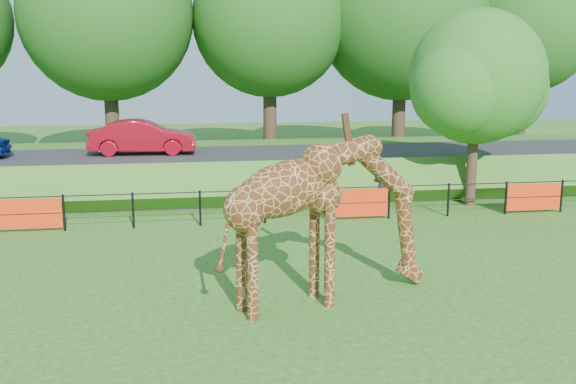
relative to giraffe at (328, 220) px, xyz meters
name	(u,v)px	position (x,y,z in m)	size (l,w,h in m)	color
ground	(317,322)	(-0.46, -1.11, -1.72)	(90.00, 90.00, 0.00)	#2B5D17
giraffe	(328,220)	(0.00, 0.00, 0.00)	(4.81, 0.88, 3.44)	#5C2C12
perimeter_fence	(265,206)	(-0.46, 6.89, -1.17)	(28.07, 0.10, 1.10)	black
embankment	(243,167)	(-0.46, 14.39, -1.07)	(40.00, 9.00, 1.30)	#2B5D17
road	(246,155)	(-0.46, 12.89, -0.36)	(40.00, 5.00, 0.12)	#29292B
car_red	(143,137)	(-4.50, 13.24, 0.38)	(1.43, 4.10, 1.35)	red
visitor	(382,185)	(3.89, 8.76, -0.96)	(0.55, 0.36, 1.51)	black
tree_east	(479,82)	(7.14, 8.52, 2.56)	(5.40, 4.71, 6.76)	#362318
bg_tree_line	(267,19)	(1.43, 20.89, 5.47)	(37.30, 8.80, 11.82)	#362318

